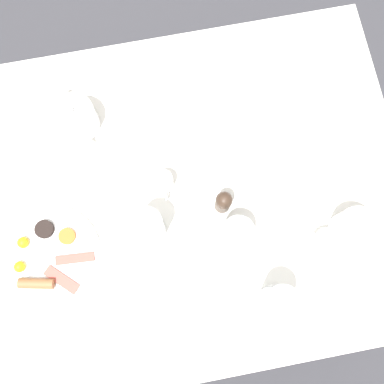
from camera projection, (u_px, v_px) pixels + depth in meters
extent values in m
plane|color=#333338|center=(192.00, 228.00, 1.96)|extent=(8.00, 8.00, 0.00)
cube|color=silver|center=(192.00, 195.00, 1.27)|extent=(0.98, 1.21, 0.03)
cylinder|color=brown|center=(26.00, 128.00, 1.69)|extent=(0.04, 0.04, 0.70)
cylinder|color=brown|center=(55.00, 373.00, 1.51)|extent=(0.04, 0.04, 0.70)
cylinder|color=brown|center=(311.00, 78.00, 1.74)|extent=(0.04, 0.04, 0.70)
cylinder|color=brown|center=(373.00, 310.00, 1.55)|extent=(0.04, 0.04, 0.70)
cylinder|color=white|center=(49.00, 257.00, 1.21)|extent=(0.28, 0.28, 0.01)
cylinder|color=white|center=(25.00, 243.00, 1.21)|extent=(0.06, 0.06, 0.00)
sphere|color=yellow|center=(23.00, 243.00, 1.20)|extent=(0.03, 0.03, 0.03)
cylinder|color=white|center=(21.00, 267.00, 1.20)|extent=(0.07, 0.07, 0.00)
sphere|color=yellow|center=(20.00, 267.00, 1.19)|extent=(0.03, 0.03, 0.03)
cylinder|color=brown|center=(36.00, 284.00, 1.18)|extent=(0.05, 0.10, 0.03)
cube|color=#B74C42|center=(62.00, 280.00, 1.19)|extent=(0.09, 0.09, 0.01)
cube|color=#B74C42|center=(75.00, 259.00, 1.20)|extent=(0.03, 0.11, 0.01)
cylinder|color=#D16023|center=(67.00, 236.00, 1.21)|extent=(0.05, 0.05, 0.01)
cylinder|color=black|center=(44.00, 229.00, 1.21)|extent=(0.05, 0.05, 0.02)
cylinder|color=white|center=(76.00, 119.00, 1.25)|extent=(0.12, 0.12, 0.09)
cylinder|color=white|center=(71.00, 112.00, 1.20)|extent=(0.08, 0.08, 0.01)
sphere|color=white|center=(70.00, 110.00, 1.19)|extent=(0.02, 0.02, 0.02)
cone|color=white|center=(86.00, 140.00, 1.23)|extent=(0.06, 0.03, 0.05)
torus|color=white|center=(66.00, 100.00, 1.26)|extent=(0.07, 0.03, 0.07)
cylinder|color=white|center=(354.00, 231.00, 1.18)|extent=(0.12, 0.12, 0.09)
cylinder|color=white|center=(361.00, 228.00, 1.14)|extent=(0.08, 0.08, 0.01)
sphere|color=white|center=(363.00, 228.00, 1.12)|extent=(0.02, 0.02, 0.02)
cone|color=white|center=(383.00, 227.00, 1.18)|extent=(0.02, 0.05, 0.05)
torus|color=white|center=(330.00, 233.00, 1.18)|extent=(0.02, 0.07, 0.07)
cylinder|color=white|center=(304.00, 113.00, 1.30)|extent=(0.16, 0.16, 0.01)
cylinder|color=white|center=(307.00, 109.00, 1.27)|extent=(0.09, 0.09, 0.06)
cylinder|color=tan|center=(306.00, 110.00, 1.27)|extent=(0.08, 0.08, 0.04)
torus|color=white|center=(291.00, 103.00, 1.27)|extent=(0.03, 0.04, 0.04)
cylinder|color=white|center=(148.00, 227.00, 1.16)|extent=(0.08, 0.08, 0.15)
cylinder|color=white|center=(236.00, 234.00, 1.17)|extent=(0.08, 0.08, 0.12)
cylinder|color=white|center=(278.00, 301.00, 1.12)|extent=(0.08, 0.08, 0.14)
cylinder|color=white|center=(163.00, 182.00, 1.23)|extent=(0.05, 0.05, 0.07)
torus|color=white|center=(165.00, 192.00, 1.22)|extent=(0.05, 0.01, 0.05)
cylinder|color=#38281E|center=(223.00, 203.00, 1.21)|extent=(0.04, 0.04, 0.07)
sphere|color=#38281E|center=(224.00, 200.00, 1.16)|extent=(0.04, 0.04, 0.04)
cube|color=white|center=(218.00, 117.00, 1.30)|extent=(0.14, 0.18, 0.01)
cube|color=silver|center=(62.00, 359.00, 1.16)|extent=(0.14, 0.13, 0.00)
cube|color=silver|center=(204.00, 300.00, 1.19)|extent=(0.22, 0.02, 0.00)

